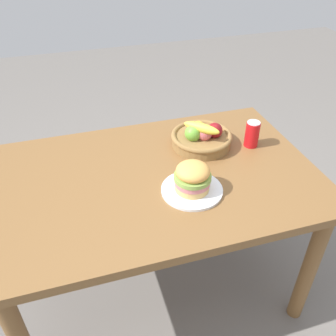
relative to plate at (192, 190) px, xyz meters
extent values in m
plane|color=slate|center=(-0.12, 0.14, -0.76)|extent=(8.00, 8.00, 0.00)
cube|color=brown|center=(-0.12, 0.14, -0.03)|extent=(1.40, 0.90, 0.04)
cylinder|color=brown|center=(0.50, -0.23, -0.40)|extent=(0.07, 0.07, 0.71)
cylinder|color=brown|center=(-0.74, 0.51, -0.40)|extent=(0.07, 0.07, 0.71)
cylinder|color=brown|center=(0.50, 0.51, -0.40)|extent=(0.07, 0.07, 0.71)
cylinder|color=white|center=(0.00, 0.00, 0.00)|extent=(0.25, 0.25, 0.01)
cylinder|color=#DBAD60|center=(0.00, 0.00, 0.02)|extent=(0.14, 0.14, 0.03)
cylinder|color=#C67075|center=(0.00, 0.00, 0.05)|extent=(0.14, 0.14, 0.02)
cylinder|color=#84A84C|center=(0.00, 0.00, 0.07)|extent=(0.15, 0.15, 0.02)
ellipsoid|color=#DF9F4D|center=(0.00, 0.00, 0.09)|extent=(0.14, 0.14, 0.07)
cylinder|color=red|center=(0.38, 0.24, 0.05)|extent=(0.07, 0.07, 0.12)
cylinder|color=silver|center=(0.38, 0.24, 0.12)|extent=(0.06, 0.06, 0.00)
cylinder|color=olive|center=(0.16, 0.31, 0.02)|extent=(0.28, 0.28, 0.05)
torus|color=olive|center=(0.16, 0.31, 0.04)|extent=(0.29, 0.29, 0.02)
sphere|color=maroon|center=(0.22, 0.30, 0.07)|extent=(0.07, 0.07, 0.07)
sphere|color=gold|center=(0.15, 0.34, 0.07)|extent=(0.07, 0.07, 0.07)
sphere|color=#6BAD38|center=(0.11, 0.30, 0.07)|extent=(0.08, 0.08, 0.08)
sphere|color=#D16066|center=(0.16, 0.29, 0.07)|extent=(0.07, 0.07, 0.07)
ellipsoid|color=yellow|center=(0.15, 0.29, 0.10)|extent=(0.16, 0.16, 0.05)
camera|label=1|loc=(-0.42, -1.05, 0.94)|focal=38.88mm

